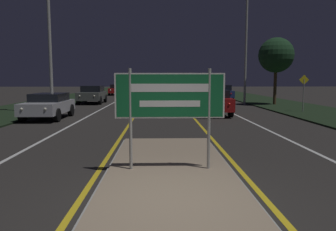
{
  "coord_description": "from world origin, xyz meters",
  "views": [
    {
      "loc": [
        -0.23,
        -5.18,
        2.1
      ],
      "look_at": [
        0.0,
        3.42,
        1.12
      ],
      "focal_mm": 35.0,
      "sensor_mm": 36.0,
      "label": 1
    }
  ],
  "objects_px": {
    "car_receding_0": "(212,101)",
    "car_approaching_0": "(48,105)",
    "car_approaching_2": "(117,89)",
    "car_receding_2": "(180,89)",
    "warning_sign": "(304,89)",
    "car_approaching_1": "(92,94)",
    "car_receding_1": "(220,92)",
    "highway_sign": "(170,99)",
    "car_receding_3": "(195,87)",
    "streetlight_right_near": "(247,23)"
  },
  "relations": [
    {
      "from": "car_receding_3",
      "to": "car_receding_1",
      "type": "bearing_deg",
      "value": -89.8
    },
    {
      "from": "car_receding_0",
      "to": "car_receding_2",
      "type": "distance_m",
      "value": 22.59
    },
    {
      "from": "highway_sign",
      "to": "car_receding_3",
      "type": "distance_m",
      "value": 46.1
    },
    {
      "from": "warning_sign",
      "to": "streetlight_right_near",
      "type": "bearing_deg",
      "value": 106.94
    },
    {
      "from": "car_receding_0",
      "to": "car_receding_2",
      "type": "relative_size",
      "value": 1.17
    },
    {
      "from": "car_receding_1",
      "to": "car_approaching_2",
      "type": "distance_m",
      "value": 15.2
    },
    {
      "from": "streetlight_right_near",
      "to": "car_receding_3",
      "type": "relative_size",
      "value": 2.18
    },
    {
      "from": "car_approaching_0",
      "to": "car_approaching_2",
      "type": "distance_m",
      "value": 24.72
    },
    {
      "from": "car_receding_2",
      "to": "car_receding_1",
      "type": "bearing_deg",
      "value": -71.89
    },
    {
      "from": "highway_sign",
      "to": "warning_sign",
      "type": "distance_m",
      "value": 15.3
    },
    {
      "from": "car_receding_2",
      "to": "warning_sign",
      "type": "height_order",
      "value": "warning_sign"
    },
    {
      "from": "car_receding_3",
      "to": "streetlight_right_near",
      "type": "bearing_deg",
      "value": -87.84
    },
    {
      "from": "car_approaching_0",
      "to": "warning_sign",
      "type": "distance_m",
      "value": 14.84
    },
    {
      "from": "car_receding_3",
      "to": "warning_sign",
      "type": "height_order",
      "value": "warning_sign"
    },
    {
      "from": "car_receding_2",
      "to": "car_approaching_0",
      "type": "relative_size",
      "value": 0.99
    },
    {
      "from": "car_receding_0",
      "to": "car_receding_2",
      "type": "height_order",
      "value": "car_receding_0"
    },
    {
      "from": "highway_sign",
      "to": "car_approaching_1",
      "type": "distance_m",
      "value": 21.47
    },
    {
      "from": "highway_sign",
      "to": "car_receding_2",
      "type": "bearing_deg",
      "value": 85.94
    },
    {
      "from": "car_receding_2",
      "to": "car_approaching_2",
      "type": "relative_size",
      "value": 0.96
    },
    {
      "from": "highway_sign",
      "to": "car_receding_1",
      "type": "bearing_deg",
      "value": 76.95
    },
    {
      "from": "car_receding_2",
      "to": "car_approaching_1",
      "type": "relative_size",
      "value": 0.97
    },
    {
      "from": "car_receding_1",
      "to": "car_approaching_1",
      "type": "relative_size",
      "value": 1.15
    },
    {
      "from": "car_receding_3",
      "to": "car_approaching_1",
      "type": "relative_size",
      "value": 1.13
    },
    {
      "from": "car_receding_3",
      "to": "warning_sign",
      "type": "relative_size",
      "value": 2.13
    },
    {
      "from": "streetlight_right_near",
      "to": "car_receding_0",
      "type": "bearing_deg",
      "value": -118.18
    },
    {
      "from": "streetlight_right_near",
      "to": "car_receding_1",
      "type": "bearing_deg",
      "value": 99.53
    },
    {
      "from": "highway_sign",
      "to": "car_receding_0",
      "type": "xyz_separation_m",
      "value": [
        2.85,
        11.97,
        -0.86
      ]
    },
    {
      "from": "car_receding_2",
      "to": "car_approaching_1",
      "type": "bearing_deg",
      "value": -120.85
    },
    {
      "from": "car_receding_2",
      "to": "car_receding_3",
      "type": "height_order",
      "value": "car_receding_3"
    },
    {
      "from": "streetlight_right_near",
      "to": "car_receding_3",
      "type": "bearing_deg",
      "value": 92.16
    },
    {
      "from": "car_receding_2",
      "to": "car_receding_3",
      "type": "distance_m",
      "value": 11.64
    },
    {
      "from": "car_receding_2",
      "to": "warning_sign",
      "type": "xyz_separation_m",
      "value": [
        6.13,
        -21.89,
        0.69
      ]
    },
    {
      "from": "streetlight_right_near",
      "to": "warning_sign",
      "type": "bearing_deg",
      "value": -73.06
    },
    {
      "from": "car_approaching_1",
      "to": "car_receding_1",
      "type": "bearing_deg",
      "value": 18.99
    },
    {
      "from": "car_receding_1",
      "to": "car_approaching_0",
      "type": "relative_size",
      "value": 1.18
    },
    {
      "from": "car_receding_1",
      "to": "car_approaching_1",
      "type": "height_order",
      "value": "car_approaching_1"
    },
    {
      "from": "car_approaching_0",
      "to": "car_approaching_2",
      "type": "relative_size",
      "value": 0.96
    },
    {
      "from": "highway_sign",
      "to": "car_receding_3",
      "type": "height_order",
      "value": "highway_sign"
    },
    {
      "from": "car_approaching_0",
      "to": "car_receding_0",
      "type": "bearing_deg",
      "value": 11.95
    },
    {
      "from": "warning_sign",
      "to": "car_approaching_0",
      "type": "bearing_deg",
      "value": -169.98
    },
    {
      "from": "highway_sign",
      "to": "car_receding_0",
      "type": "height_order",
      "value": "highway_sign"
    },
    {
      "from": "car_approaching_1",
      "to": "warning_sign",
      "type": "xyz_separation_m",
      "value": [
        14.44,
        -7.97,
        0.64
      ]
    },
    {
      "from": "warning_sign",
      "to": "car_receding_2",
      "type": "bearing_deg",
      "value": 105.64
    },
    {
      "from": "car_receding_1",
      "to": "car_approaching_0",
      "type": "xyz_separation_m",
      "value": [
        -11.72,
        -14.53,
        -0.08
      ]
    },
    {
      "from": "car_receding_2",
      "to": "car_approaching_2",
      "type": "height_order",
      "value": "car_receding_2"
    },
    {
      "from": "car_receding_0",
      "to": "car_approaching_1",
      "type": "bearing_deg",
      "value": 135.15
    },
    {
      "from": "car_receding_1",
      "to": "car_receding_3",
      "type": "distance_m",
      "value": 21.13
    },
    {
      "from": "highway_sign",
      "to": "car_approaching_2",
      "type": "distance_m",
      "value": 35.26
    },
    {
      "from": "highway_sign",
      "to": "car_approaching_0",
      "type": "xyz_separation_m",
      "value": [
        -6.02,
        10.09,
        -0.93
      ]
    },
    {
      "from": "car_receding_0",
      "to": "car_approaching_0",
      "type": "height_order",
      "value": "car_receding_0"
    }
  ]
}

